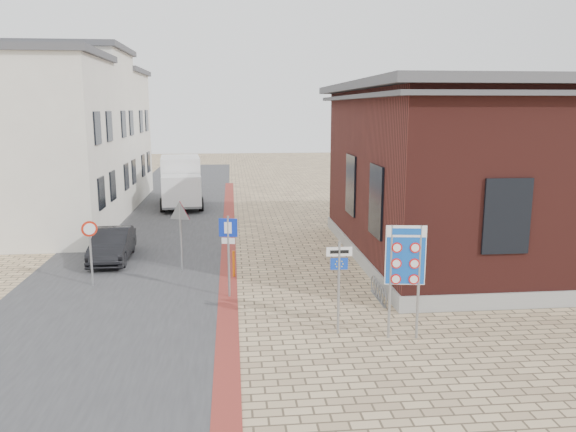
{
  "coord_description": "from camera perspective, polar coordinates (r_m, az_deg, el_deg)",
  "views": [
    {
      "loc": [
        -1.81,
        -14.04,
        5.85
      ],
      "look_at": [
        0.09,
        4.74,
        2.2
      ],
      "focal_mm": 35.0,
      "sensor_mm": 36.0,
      "label": 1
    }
  ],
  "objects": [
    {
      "name": "box_truck",
      "position": [
        34.24,
        -10.82,
        3.48
      ],
      "size": [
        2.79,
        5.8,
        2.94
      ],
      "rotation": [
        0.0,
        0.0,
        0.09
      ],
      "color": "slate",
      "rests_on": "ground"
    },
    {
      "name": "brick_building",
      "position": [
        23.77,
        21.37,
        4.49
      ],
      "size": [
        13.0,
        13.0,
        6.8
      ],
      "color": "gray",
      "rests_on": "ground"
    },
    {
      "name": "townhouse_mid",
      "position": [
        33.36,
        -21.97,
        7.95
      ],
      "size": [
        7.4,
        6.4,
        9.1
      ],
      "color": "silver",
      "rests_on": "ground"
    },
    {
      "name": "speed_sign",
      "position": [
        19.62,
        -19.46,
        -2.61
      ],
      "size": [
        0.49,
        0.24,
        2.21
      ],
      "rotation": [
        0.0,
        0.0,
        0.43
      ],
      "color": "gray",
      "rests_on": "ground"
    },
    {
      "name": "border_sign",
      "position": [
        14.44,
        11.84,
        -4.16
      ],
      "size": [
        1.01,
        0.19,
        2.97
      ],
      "rotation": [
        0.0,
        0.0,
        -0.14
      ],
      "color": "gray",
      "rests_on": "ground"
    },
    {
      "name": "curb_strip",
      "position": [
        24.74,
        -6.05,
        -2.76
      ],
      "size": [
        0.6,
        40.0,
        0.02
      ],
      "primitive_type": "cube",
      "color": "maroon",
      "rests_on": "ground"
    },
    {
      "name": "ground",
      "position": [
        15.32,
        1.49,
        -11.51
      ],
      "size": [
        120.0,
        120.0,
        0.0
      ],
      "primitive_type": "plane",
      "color": "tan",
      "rests_on": "ground"
    },
    {
      "name": "yield_sign",
      "position": [
        20.51,
        -10.9,
        -0.27
      ],
      "size": [
        0.86,
        0.37,
        2.52
      ],
      "rotation": [
        0.0,
        0.0,
        -0.36
      ],
      "color": "gray",
      "rests_on": "ground"
    },
    {
      "name": "essen_sign",
      "position": [
        14.64,
        5.19,
        -5.77
      ],
      "size": [
        0.67,
        0.07,
        2.49
      ],
      "rotation": [
        0.0,
        0.0,
        -0.01
      ],
      "color": "gray",
      "rests_on": "ground"
    },
    {
      "name": "bike_rack",
      "position": [
        17.75,
        9.18,
        -7.55
      ],
      "size": [
        0.08,
        1.8,
        0.6
      ],
      "color": "slate",
      "rests_on": "ground"
    },
    {
      "name": "road_strip",
      "position": [
        29.85,
        -12.76,
        -0.61
      ],
      "size": [
        7.0,
        60.0,
        0.02
      ],
      "primitive_type": "cube",
      "color": "#38383A",
      "rests_on": "ground"
    },
    {
      "name": "townhouse_near",
      "position": [
        27.66,
        -25.32,
        6.42
      ],
      "size": [
        7.4,
        6.4,
        8.3
      ],
      "color": "silver",
      "rests_on": "ground"
    },
    {
      "name": "sedan",
      "position": [
        22.81,
        -17.42,
        -2.82
      ],
      "size": [
        1.43,
        3.82,
        1.25
      ],
      "primitive_type": "imported",
      "rotation": [
        0.0,
        0.0,
        0.03
      ],
      "color": "black",
      "rests_on": "ground"
    },
    {
      "name": "bollard",
      "position": [
        19.79,
        -5.54,
        -4.88
      ],
      "size": [
        0.09,
        0.09,
        0.94
      ],
      "primitive_type": "cylinder",
      "rotation": [
        0.0,
        0.0,
        -0.1
      ],
      "color": "orange",
      "rests_on": "ground"
    },
    {
      "name": "townhouse_far",
      "position": [
        39.17,
        -19.52,
        7.86
      ],
      "size": [
        7.4,
        6.4,
        8.3
      ],
      "color": "silver",
      "rests_on": "ground"
    },
    {
      "name": "parking_sign",
      "position": [
        17.41,
        -6.08,
        -2.65
      ],
      "size": [
        0.57,
        0.16,
        2.6
      ],
      "rotation": [
        0.0,
        0.0,
        -0.22
      ],
      "color": "gray",
      "rests_on": "ground"
    }
  ]
}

